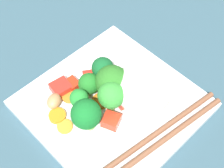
{
  "coord_description": "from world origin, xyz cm",
  "views": [
    {
      "loc": [
        -20.69,
        -21.35,
        47.13
      ],
      "look_at": [
        1.56,
        1.71,
        3.24
      ],
      "focal_mm": 53.1,
      "sensor_mm": 36.0,
      "label": 1
    }
  ],
  "objects": [
    {
      "name": "broccoli_floret_1",
      "position": [
        1.03,
        1.18,
        4.75
      ],
      "size": [
        5.5,
        5.5,
        6.48
      ],
      "color": "#71AB43",
      "rests_on": "square_plate"
    },
    {
      "name": "carrot_slice_3",
      "position": [
        -4.32,
        5.75,
        1.49
      ],
      "size": [
        3.84,
        3.84,
        0.49
      ],
      "primitive_type": "cylinder",
      "rotation": [
        0.0,
        0.0,
        0.89
      ],
      "color": "orange",
      "rests_on": "square_plate"
    },
    {
      "name": "pepper_chunk_4",
      "position": [
        -2.6,
        6.96,
        1.98
      ],
      "size": [
        1.93,
        2.48,
        1.48
      ],
      "primitive_type": "cube",
      "rotation": [
        0.0,
        0.0,
        4.65
      ],
      "color": "red",
      "rests_on": "square_plate"
    },
    {
      "name": "carrot_slice_0",
      "position": [
        -8.56,
        1.83,
        1.48
      ],
      "size": [
        2.81,
        2.81,
        0.47
      ],
      "primitive_type": "cylinder",
      "rotation": [
        0.0,
        0.0,
        4.56
      ],
      "color": "orange",
      "rests_on": "square_plate"
    },
    {
      "name": "broccoli_floret_2",
      "position": [
        -4.65,
        2.61,
        4.36
      ],
      "size": [
        3.01,
        3.01,
        4.86
      ],
      "color": "#71AC47",
      "rests_on": "square_plate"
    },
    {
      "name": "broccoli_floret_0",
      "position": [
        -1.07,
        -0.83,
        5.21
      ],
      "size": [
        4.26,
        4.26,
        6.3
      ],
      "color": "#579A3A",
      "rests_on": "square_plate"
    },
    {
      "name": "pepper_chunk_1",
      "position": [
        0.84,
        -1.25,
        2.35
      ],
      "size": [
        1.97,
        2.48,
        2.23
      ],
      "primitive_type": "cube",
      "rotation": [
        0.0,
        0.0,
        1.37
      ],
      "color": "red",
      "rests_on": "square_plate"
    },
    {
      "name": "square_plate",
      "position": [
        0.0,
        0.0,
        0.62
      ],
      "size": [
        25.72,
        25.72,
        1.24
      ],
      "primitive_type": "cube",
      "rotation": [
        0.0,
        0.0,
        0.01
      ],
      "color": "white",
      "rests_on": "ground_plane"
    },
    {
      "name": "carrot_slice_4",
      "position": [
        -1.28,
        1.4,
        1.48
      ],
      "size": [
        3.85,
        3.85,
        0.48
      ],
      "primitive_type": "cylinder",
      "rotation": [
        0.0,
        0.0,
        0.31
      ],
      "color": "orange",
      "rests_on": "square_plate"
    },
    {
      "name": "chicken_piece_3",
      "position": [
        -7.06,
        6.31,
        2.22
      ],
      "size": [
        3.65,
        3.38,
        1.95
      ],
      "primitive_type": "ellipsoid",
      "rotation": [
        0.0,
        0.0,
        0.51
      ],
      "color": "tan",
      "rests_on": "square_plate"
    },
    {
      "name": "rice_mound",
      "position": [
        3.98,
        -2.95,
        4.56
      ],
      "size": [
        13.25,
        13.3,
        6.64
      ],
      "primitive_type": "ellipsoid",
      "rotation": [
        0.0,
        0.0,
        2.47
      ],
      "color": "white",
      "rests_on": "square_plate"
    },
    {
      "name": "broccoli_floret_5",
      "position": [
        1.87,
        4.22,
        4.76
      ],
      "size": [
        3.7,
        3.7,
        5.63
      ],
      "color": "#5D9544",
      "rests_on": "square_plate"
    },
    {
      "name": "ground_plane",
      "position": [
        0.0,
        0.0,
        -1.0
      ],
      "size": [
        110.0,
        110.0,
        2.0
      ],
      "primitive_type": "cube",
      "color": "#314F5F"
    },
    {
      "name": "broccoli_floret_3",
      "position": [
        -1.47,
        3.91,
        3.96
      ],
      "size": [
        3.55,
        3.55,
        4.61
      ],
      "color": "#7FAD50",
      "rests_on": "square_plate"
    },
    {
      "name": "pepper_chunk_3",
      "position": [
        -2.85,
        -2.67,
        2.07
      ],
      "size": [
        3.31,
        3.37,
        1.66
      ],
      "primitive_type": "cube",
      "rotation": [
        0.0,
        0.0,
        1.97
      ],
      "color": "red",
      "rests_on": "square_plate"
    },
    {
      "name": "pepper_chunk_2",
      "position": [
        -4.52,
        7.77,
        2.0
      ],
      "size": [
        3.43,
        3.32,
        1.52
      ],
      "primitive_type": "cube",
      "rotation": [
        0.0,
        0.0,
        4.58
      ],
      "color": "red",
      "rests_on": "square_plate"
    },
    {
      "name": "pepper_chunk_0",
      "position": [
        0.14,
        5.84,
        2.17
      ],
      "size": [
        2.87,
        3.03,
        1.85
      ],
      "primitive_type": "cube",
      "rotation": [
        0.0,
        0.0,
        0.97
      ],
      "color": "red",
      "rests_on": "square_plate"
    },
    {
      "name": "chopstick_pair",
      "position": [
        1.67,
        -9.86,
        1.68
      ],
      "size": [
        22.48,
        5.2,
        0.88
      ],
      "rotation": [
        0.0,
        0.0,
        6.16
      ],
      "color": "brown",
      "rests_on": "square_plate"
    },
    {
      "name": "carrot_slice_2",
      "position": [
        -3.74,
        0.55,
        1.56
      ],
      "size": [
        2.22,
        2.22,
        0.64
      ],
      "primitive_type": "cylinder",
      "rotation": [
        0.0,
        0.0,
        1.65
      ],
      "color": "orange",
      "rests_on": "square_plate"
    },
    {
      "name": "carrot_slice_1",
      "position": [
        -8.23,
        4.11,
        1.59
      ],
      "size": [
        3.46,
        3.46,
        0.69
      ],
      "primitive_type": "cylinder",
      "rotation": [
        0.0,
        0.0,
        1.27
      ],
      "color": "orange",
      "rests_on": "square_plate"
    },
    {
      "name": "broccoli_floret_4",
      "position": [
        -5.94,
        -0.56,
        4.97
      ],
      "size": [
        4.67,
        4.67,
        6.31
      ],
      "color": "#7BC154",
      "rests_on": "square_plate"
    }
  ]
}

